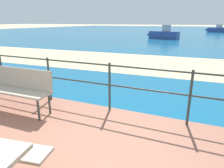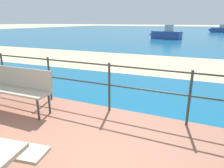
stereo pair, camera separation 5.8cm
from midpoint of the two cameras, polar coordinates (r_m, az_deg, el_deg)
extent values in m
cube|color=#145B84|center=(40.99, 22.59, 13.58)|extent=(90.00, 90.00, 0.01)
cube|color=tan|center=(9.03, 13.86, 5.52)|extent=(54.12, 6.34, 0.01)
cube|color=tan|center=(4.40, -26.15, -1.53)|extent=(1.68, 0.44, 0.04)
cube|color=tan|center=(4.46, -24.82, 1.81)|extent=(1.68, 0.10, 0.40)
cylinder|color=#2D3833|center=(3.85, -19.85, -6.71)|extent=(0.04, 0.04, 0.43)
cylinder|color=#2D3833|center=(4.06, -17.02, -5.20)|extent=(0.04, 0.04, 0.43)
cylinder|color=#2D3833|center=(5.76, -28.21, 2.93)|extent=(0.04, 0.04, 0.98)
cylinder|color=#2D3833|center=(4.70, -16.98, 1.40)|extent=(0.04, 0.04, 0.98)
cylinder|color=#2D3833|center=(3.92, -0.36, -0.95)|extent=(0.04, 0.04, 0.98)
cylinder|color=#2D3833|center=(3.60, 21.58, -3.89)|extent=(0.04, 0.04, 0.98)
cylinder|color=#2D3833|center=(3.80, -0.37, 5.34)|extent=(5.90, 0.03, 0.03)
cylinder|color=#2D3833|center=(3.90, -0.36, -0.27)|extent=(5.90, 0.03, 0.03)
cube|color=#2D478C|center=(22.53, 15.27, 13.26)|extent=(3.22, 1.71, 0.79)
cube|color=#A5A8AD|center=(22.41, 15.98, 15.07)|extent=(0.84, 0.73, 0.68)
cone|color=#2D478C|center=(23.31, 11.15, 13.65)|extent=(0.66, 0.81, 0.71)
cube|color=#2D478C|center=(39.92, 28.50, 13.33)|extent=(3.01, 1.36, 0.77)
cube|color=#A5A8AD|center=(39.91, 28.97, 14.22)|extent=(0.97, 0.98, 0.55)
cone|color=#2D478C|center=(39.90, 25.96, 13.67)|extent=(0.52, 0.71, 0.69)
camera|label=1|loc=(0.03, -89.62, 0.12)|focal=32.17mm
camera|label=2|loc=(0.03, 90.38, -0.12)|focal=32.17mm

